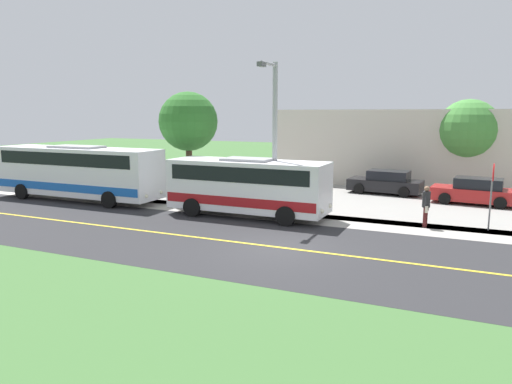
{
  "coord_description": "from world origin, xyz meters",
  "views": [
    {
      "loc": [
        15.97,
        6.22,
        4.94
      ],
      "look_at": [
        -3.5,
        -2.49,
        1.4
      ],
      "focal_mm": 33.31,
      "sensor_mm": 36.0,
      "label": 1
    }
  ],
  "objects_px": {
    "street_light_pole": "(274,133)",
    "stop_sign": "(492,185)",
    "pedestrian_with_bags": "(426,205)",
    "tree_curbside": "(188,122)",
    "tree_lot_edge": "(468,130)",
    "commercial_building": "(455,146)",
    "shuttle_bus_front": "(248,184)",
    "parked_car_far": "(475,192)",
    "parked_car_near": "(386,183)",
    "transit_bus_rear": "(78,170)"
  },
  "relations": [
    {
      "from": "street_light_pole",
      "to": "parked_car_far",
      "type": "xyz_separation_m",
      "value": [
        -7.58,
        8.9,
        -3.36
      ]
    },
    {
      "from": "parked_car_far",
      "to": "parked_car_near",
      "type": "bearing_deg",
      "value": -106.67
    },
    {
      "from": "street_light_pole",
      "to": "tree_curbside",
      "type": "relative_size",
      "value": 1.18
    },
    {
      "from": "shuttle_bus_front",
      "to": "tree_lot_edge",
      "type": "bearing_deg",
      "value": 143.62
    },
    {
      "from": "tree_curbside",
      "to": "tree_lot_edge",
      "type": "distance_m",
      "value": 17.71
    },
    {
      "from": "transit_bus_rear",
      "to": "street_light_pole",
      "type": "bearing_deg",
      "value": 91.82
    },
    {
      "from": "pedestrian_with_bags",
      "to": "commercial_building",
      "type": "xyz_separation_m",
      "value": [
        -15.72,
        0.65,
        1.61
      ]
    },
    {
      "from": "pedestrian_with_bags",
      "to": "tree_lot_edge",
      "type": "height_order",
      "value": "tree_lot_edge"
    },
    {
      "from": "parked_car_far",
      "to": "commercial_building",
      "type": "distance_m",
      "value": 9.25
    },
    {
      "from": "street_light_pole",
      "to": "tree_curbside",
      "type": "xyz_separation_m",
      "value": [
        -2.53,
        -6.29,
        0.41
      ]
    },
    {
      "from": "tree_curbside",
      "to": "street_light_pole",
      "type": "bearing_deg",
      "value": 68.05
    },
    {
      "from": "pedestrian_with_bags",
      "to": "stop_sign",
      "type": "distance_m",
      "value": 2.76
    },
    {
      "from": "parked_car_near",
      "to": "parked_car_far",
      "type": "xyz_separation_m",
      "value": [
        1.51,
        5.03,
        0.0
      ]
    },
    {
      "from": "transit_bus_rear",
      "to": "tree_lot_edge",
      "type": "distance_m",
      "value": 24.1
    },
    {
      "from": "shuttle_bus_front",
      "to": "transit_bus_rear",
      "type": "xyz_separation_m",
      "value": [
        0.01,
        -10.73,
        0.16
      ]
    },
    {
      "from": "pedestrian_with_bags",
      "to": "stop_sign",
      "type": "xyz_separation_m",
      "value": [
        -0.42,
        2.54,
        0.98
      ]
    },
    {
      "from": "stop_sign",
      "to": "tree_lot_edge",
      "type": "height_order",
      "value": "tree_lot_edge"
    },
    {
      "from": "tree_curbside",
      "to": "commercial_building",
      "type": "bearing_deg",
      "value": 135.37
    },
    {
      "from": "pedestrian_with_bags",
      "to": "parked_car_far",
      "type": "xyz_separation_m",
      "value": [
        -6.77,
        2.01,
        -0.3
      ]
    },
    {
      "from": "pedestrian_with_bags",
      "to": "parked_car_far",
      "type": "relative_size",
      "value": 0.4
    },
    {
      "from": "street_light_pole",
      "to": "parked_car_near",
      "type": "xyz_separation_m",
      "value": [
        -9.09,
        3.87,
        -3.36
      ]
    },
    {
      "from": "street_light_pole",
      "to": "tree_lot_edge",
      "type": "xyz_separation_m",
      "value": [
        -12.53,
        8.31,
        -0.16
      ]
    },
    {
      "from": "stop_sign",
      "to": "street_light_pole",
      "type": "distance_m",
      "value": 9.73
    },
    {
      "from": "transit_bus_rear",
      "to": "parked_car_far",
      "type": "bearing_deg",
      "value": 110.93
    },
    {
      "from": "transit_bus_rear",
      "to": "tree_curbside",
      "type": "bearing_deg",
      "value": 117.34
    },
    {
      "from": "parked_car_near",
      "to": "commercial_building",
      "type": "distance_m",
      "value": 8.52
    },
    {
      "from": "shuttle_bus_front",
      "to": "tree_curbside",
      "type": "distance_m",
      "value": 6.54
    },
    {
      "from": "stop_sign",
      "to": "parked_car_near",
      "type": "relative_size",
      "value": 0.63
    },
    {
      "from": "transit_bus_rear",
      "to": "tree_curbside",
      "type": "xyz_separation_m",
      "value": [
        -2.91,
        5.63,
        2.74
      ]
    },
    {
      "from": "commercial_building",
      "to": "tree_lot_edge",
      "type": "bearing_deg",
      "value": 11.04
    },
    {
      "from": "pedestrian_with_bags",
      "to": "parked_car_far",
      "type": "bearing_deg",
      "value": 163.45
    },
    {
      "from": "transit_bus_rear",
      "to": "pedestrian_with_bags",
      "type": "xyz_separation_m",
      "value": [
        -1.19,
        18.8,
        -0.73
      ]
    },
    {
      "from": "pedestrian_with_bags",
      "to": "street_light_pole",
      "type": "xyz_separation_m",
      "value": [
        0.82,
        -6.88,
        3.06
      ]
    },
    {
      "from": "parked_car_far",
      "to": "stop_sign",
      "type": "bearing_deg",
      "value": 4.79
    },
    {
      "from": "shuttle_bus_front",
      "to": "street_light_pole",
      "type": "height_order",
      "value": "street_light_pole"
    },
    {
      "from": "street_light_pole",
      "to": "tree_lot_edge",
      "type": "relative_size",
      "value": 1.25
    },
    {
      "from": "parked_car_far",
      "to": "shuttle_bus_front",
      "type": "bearing_deg",
      "value": -51.75
    },
    {
      "from": "pedestrian_with_bags",
      "to": "tree_curbside",
      "type": "xyz_separation_m",
      "value": [
        -1.72,
        -13.17,
        3.47
      ]
    },
    {
      "from": "street_light_pole",
      "to": "stop_sign",
      "type": "bearing_deg",
      "value": 97.46
    },
    {
      "from": "commercial_building",
      "to": "street_light_pole",
      "type": "bearing_deg",
      "value": -24.5
    },
    {
      "from": "street_light_pole",
      "to": "transit_bus_rear",
      "type": "bearing_deg",
      "value": -88.18
    },
    {
      "from": "tree_lot_edge",
      "to": "parked_car_near",
      "type": "bearing_deg",
      "value": -52.24
    },
    {
      "from": "pedestrian_with_bags",
      "to": "commercial_building",
      "type": "bearing_deg",
      "value": 177.63
    },
    {
      "from": "transit_bus_rear",
      "to": "parked_car_near",
      "type": "xyz_separation_m",
      "value": [
        -9.47,
        15.78,
        -1.03
      ]
    },
    {
      "from": "shuttle_bus_front",
      "to": "street_light_pole",
      "type": "xyz_separation_m",
      "value": [
        -0.37,
        1.19,
        2.48
      ]
    },
    {
      "from": "pedestrian_with_bags",
      "to": "commercial_building",
      "type": "relative_size",
      "value": 0.08
    },
    {
      "from": "street_light_pole",
      "to": "commercial_building",
      "type": "distance_m",
      "value": 18.23
    },
    {
      "from": "stop_sign",
      "to": "tree_lot_edge",
      "type": "xyz_separation_m",
      "value": [
        -11.3,
        -1.11,
        1.92
      ]
    },
    {
      "from": "street_light_pole",
      "to": "parked_car_far",
      "type": "distance_m",
      "value": 12.16
    },
    {
      "from": "pedestrian_with_bags",
      "to": "tree_curbside",
      "type": "relative_size",
      "value": 0.3
    }
  ]
}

